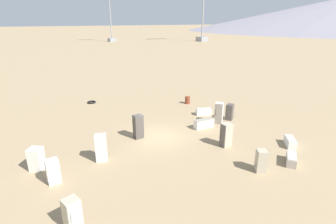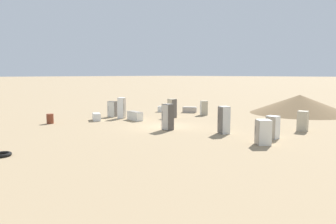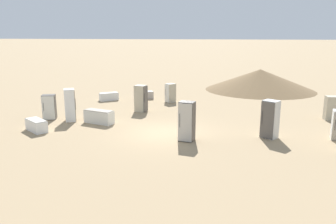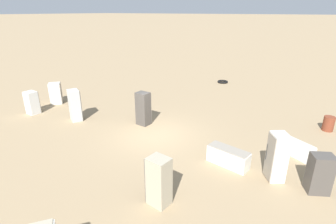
{
  "view_description": "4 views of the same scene",
  "coord_description": "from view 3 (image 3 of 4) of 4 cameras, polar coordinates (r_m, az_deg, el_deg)",
  "views": [
    {
      "loc": [
        -10.92,
        -16.07,
        8.95
      ],
      "look_at": [
        1.25,
        0.47,
        1.78
      ],
      "focal_mm": 28.0,
      "sensor_mm": 36.0,
      "label": 1
    },
    {
      "loc": [
        -18.34,
        17.96,
        4.15
      ],
      "look_at": [
        -1.47,
        0.96,
        1.35
      ],
      "focal_mm": 35.0,
      "sensor_mm": 36.0,
      "label": 2
    },
    {
      "loc": [
        -5.25,
        15.77,
        4.99
      ],
      "look_at": [
        -0.26,
        0.4,
        1.24
      ],
      "focal_mm": 35.0,
      "sensor_mm": 36.0,
      "label": 3
    },
    {
      "loc": [
        7.34,
        -10.31,
        6.26
      ],
      "look_at": [
        0.1,
        1.22,
        0.97
      ],
      "focal_mm": 28.0,
      "sensor_mm": 36.0,
      "label": 4
    }
  ],
  "objects": [
    {
      "name": "discarded_fridge_4",
      "position": [
        22.19,
        26.51,
        0.62
      ],
      "size": [
        0.79,
        0.79,
        1.46
      ],
      "rotation": [
        0.0,
        0.0,
        3.3
      ],
      "color": "#B2A88E",
      "rests_on": "ground_plane"
    },
    {
      "name": "discarded_fridge_5",
      "position": [
        18.96,
        -21.94,
        -2.17
      ],
      "size": [
        1.62,
        1.28,
        0.64
      ],
      "rotation": [
        0.0,
        0.0,
        1.07
      ],
      "color": "white",
      "rests_on": "ground_plane"
    },
    {
      "name": "discarded_fridge_10",
      "position": [
        26.73,
        -4.2,
        2.95
      ],
      "size": [
        1.58,
        1.28,
        0.62
      ],
      "rotation": [
        0.0,
        0.0,
        5.26
      ],
      "color": "#A89E93",
      "rests_on": "ground_plane"
    },
    {
      "name": "discarded_fridge_9",
      "position": [
        17.05,
        17.34,
        -1.22
      ],
      "size": [
        0.93,
        0.89,
        1.91
      ],
      "rotation": [
        0.0,
        0.0,
        5.8
      ],
      "color": "silver",
      "rests_on": "ground_plane"
    },
    {
      "name": "discarded_fridge_11",
      "position": [
        15.87,
        3.28,
        -1.63
      ],
      "size": [
        0.75,
        0.67,
        1.94
      ],
      "rotation": [
        0.0,
        0.0,
        6.22
      ],
      "color": "#4C4742",
      "rests_on": "ground_plane"
    },
    {
      "name": "discarded_fridge_1",
      "position": [
        26.45,
        -10.26,
        2.67
      ],
      "size": [
        1.46,
        1.43,
        0.62
      ],
      "rotation": [
        0.0,
        0.0,
        2.33
      ],
      "color": "white",
      "rests_on": "ground_plane"
    },
    {
      "name": "discarded_fridge_7",
      "position": [
        19.58,
        -11.93,
        -0.8
      ],
      "size": [
        1.88,
        0.91,
        0.79
      ],
      "rotation": [
        0.0,
        0.0,
        4.55
      ],
      "color": "silver",
      "rests_on": "ground_plane"
    },
    {
      "name": "ground_plane",
      "position": [
        17.36,
        -0.42,
        -3.64
      ],
      "size": [
        1000.0,
        1000.0,
        0.0
      ],
      "primitive_type": "plane",
      "color": "#9E8460"
    },
    {
      "name": "dirt_mound",
      "position": [
        32.2,
        15.71,
        5.44
      ],
      "size": [
        10.18,
        10.18,
        1.96
      ],
      "color": "brown",
      "rests_on": "ground_plane"
    },
    {
      "name": "discarded_fridge_6",
      "position": [
        21.33,
        -19.98,
        0.82
      ],
      "size": [
        0.95,
        0.91,
        1.51
      ],
      "rotation": [
        0.0,
        0.0,
        0.47
      ],
      "color": "#4C4742",
      "rests_on": "ground_plane"
    },
    {
      "name": "discarded_fridge_3",
      "position": [
        20.42,
        -16.69,
        1.17
      ],
      "size": [
        0.9,
        0.92,
        1.95
      ],
      "rotation": [
        0.0,
        0.0,
        2.17
      ],
      "color": "white",
      "rests_on": "ground_plane"
    },
    {
      "name": "discarded_fridge_0",
      "position": [
        25.23,
        0.42,
        3.33
      ],
      "size": [
        0.88,
        0.89,
        1.44
      ],
      "rotation": [
        0.0,
        0.0,
        5.61
      ],
      "color": "#B2A88E",
      "rests_on": "ground_plane"
    },
    {
      "name": "discarded_fridge_12",
      "position": [
        22.11,
        -4.74,
        2.35
      ],
      "size": [
        0.81,
        0.67,
        1.79
      ],
      "rotation": [
        0.0,
        0.0,
        1.45
      ],
      "color": "#B2A88E",
      "rests_on": "ground_plane"
    }
  ]
}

